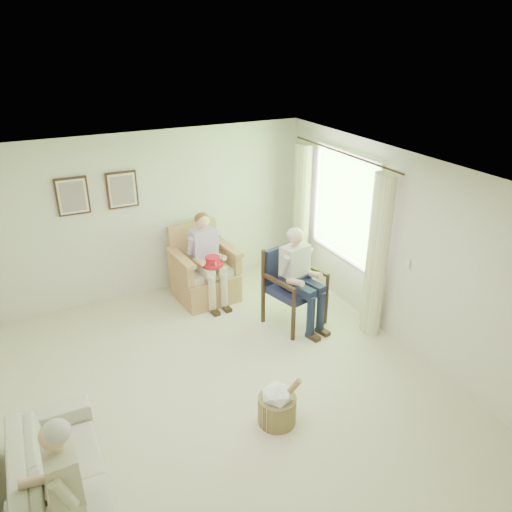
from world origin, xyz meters
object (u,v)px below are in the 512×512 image
Objects in this scene: hatbox at (277,404)px; person_dark at (299,272)px; sofa at (62,484)px; person_wicker at (206,252)px; person_sofa at (59,485)px; wood_armchair at (292,282)px; red_hat at (213,262)px; wicker_armchair at (204,276)px.

person_dark is at bearing 53.31° from hatbox.
hatbox reaches higher than sofa.
person_sofa is at bearing -131.78° from person_wicker.
wood_armchair is 1.40m from person_wicker.
red_hat is at bearing -42.71° from sofa.
wicker_armchair is 1.73m from person_dark.
wood_armchair is at bearing -54.46° from person_wicker.
person_sofa is at bearing -162.80° from person_dark.
person_wicker is 4.21m from person_sofa.
sofa is at bearing 178.88° from person_sofa.
person_wicker is at bearing -95.00° from wicker_armchair.
wicker_armchair is at bearing 108.16° from person_dark.
red_hat is (2.54, 2.76, 0.46)m from sofa.
person_wicker is 0.22m from red_hat.
wood_armchair is 4.13m from person_sofa.
hatbox is at bearing 102.29° from person_sofa.
hatbox is (-0.32, -2.64, -0.52)m from red_hat.
hatbox is (-1.19, -1.79, -0.37)m from wood_armchair.
wicker_armchair is at bearing 93.68° from red_hat.
sofa is at bearing -168.10° from person_dark.
hatbox is at bearing -96.86° from red_hat.
person_sofa reaches higher than wood_armchair.
hatbox is (-1.19, -1.60, -0.63)m from person_dark.
red_hat is at bearing -88.52° from person_wicker.
sofa is (-2.52, -3.11, -0.07)m from wicker_armchair.
sofa is at bearing -134.04° from wicker_armchair.
red_hat is (2.54, 3.17, 0.05)m from person_sofa.
hatbox is (-0.29, -2.99, -0.13)m from wicker_armchair.
wicker_armchair is 3.68× the size of red_hat.
sofa is 1.43× the size of person_wicker.
person_sofa is 4.07m from red_hat.
hatbox is at bearing -100.62° from wicker_armchair.
wicker_armchair reaches higher than red_hat.
hatbox is at bearing -87.06° from sofa.
person_dark is (0.00, -0.18, 0.25)m from wood_armchair.
person_sofa is at bearing -128.73° from red_hat.
wicker_armchair is 1.04× the size of wood_armchair.
wicker_armchair is at bearing -39.05° from sofa.
wood_armchair is 0.79× the size of person_wicker.
person_wicker reaches higher than sofa.
wood_armchair is at bearing -60.92° from sofa.
wicker_armchair reaches higher than sofa.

